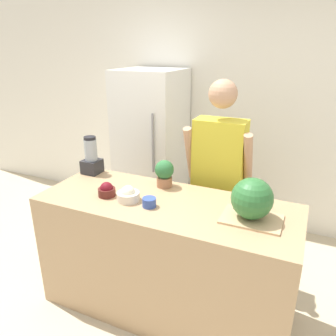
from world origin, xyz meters
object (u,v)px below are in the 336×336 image
Objects in this scene: bowl_cherries at (107,190)px; potted_plant at (164,173)px; refrigerator at (152,148)px; watermelon at (252,199)px; bowl_cream at (128,195)px; blender at (91,158)px; person at (218,181)px; bowl_small_blue at (149,202)px.

potted_plant is at bearing 46.54° from bowl_cherries.
refrigerator is 6.55× the size of watermelon.
watermelon is at bearing -18.82° from potted_plant.
refrigerator is 10.68× the size of bowl_cream.
blender reaches higher than bowl_cream.
refrigerator is 5.35× the size of blender.
potted_plant reaches higher than bowl_cherries.
person reaches higher than bowl_cream.
refrigerator reaches higher than watermelon.
potted_plant is at bearing -133.69° from person.
watermelon is at bearing -43.21° from refrigerator.
watermelon reaches higher than bowl_small_blue.
person is 0.78m from bowl_small_blue.
blender reaches higher than bowl_small_blue.
person is 5.34× the size of blender.
bowl_cream is at bearing -31.10° from blender.
bowl_small_blue is (-0.29, -0.72, 0.06)m from person.
blender is at bearing 154.01° from bowl_small_blue.
blender is (-0.05, -1.05, 0.20)m from refrigerator.
bowl_cream is at bearing 172.92° from bowl_small_blue.
refrigerator reaches higher than potted_plant.
bowl_cherries is at bearing 179.35° from bowl_cream.
bowl_cherries is 1.33× the size of bowl_small_blue.
refrigerator reaches higher than bowl_cherries.
person is at bearing 18.49° from blender.
potted_plant reaches higher than bowl_cream.
person is at bearing -34.92° from refrigerator.
watermelon is 1.63× the size of bowl_cream.
bowl_cream is at bearing -69.49° from refrigerator.
bowl_small_blue is at bearing -25.99° from blender.
watermelon reaches higher than bowl_cream.
blender reaches higher than watermelon.
refrigerator is 8.05× the size of potted_plant.
potted_plant is (-0.05, 0.36, 0.08)m from bowl_small_blue.
bowl_small_blue is 0.44× the size of potted_plant.
person is at bearing 122.76° from watermelon.
refrigerator is at bearing 110.51° from bowl_cream.
bowl_small_blue is at bearing -82.08° from potted_plant.
watermelon is 0.70m from bowl_small_blue.
bowl_cherries is 0.19m from bowl_cream.
bowl_cream is 0.18m from bowl_small_blue.
watermelon is 1.06m from bowl_cherries.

